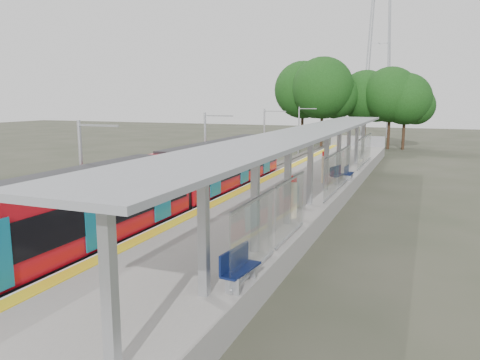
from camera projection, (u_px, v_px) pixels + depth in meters
name	position (u px, v px, depth m)	size (l,w,h in m)	color
ground	(99.00, 350.00, 11.86)	(200.00, 200.00, 0.00)	#474438
trackbed	(236.00, 191.00, 31.77)	(3.00, 70.00, 0.24)	#59544C
platform	(301.00, 190.00, 30.04)	(6.00, 50.00, 1.00)	gray
tactile_strip	(263.00, 180.00, 30.90)	(0.60, 50.00, 0.02)	yellow
end_fence	(357.00, 141.00, 52.65)	(6.00, 0.10, 1.20)	#9EA0A5
train	(167.00, 185.00, 23.26)	(2.74, 27.60, 3.62)	black
canopy	(313.00, 138.00, 25.33)	(3.27, 38.00, 3.66)	#9EA0A5
pylon	(381.00, 19.00, 75.67)	(8.00, 4.00, 38.00)	#9EA0A5
tree_cluster	(349.00, 93.00, 59.59)	(19.89, 10.95, 11.50)	#382316
catenary_masts	(206.00, 150.00, 31.01)	(2.08, 48.16, 5.40)	#9EA0A5
bench_near	(238.00, 266.00, 13.33)	(0.68, 1.66, 1.10)	#0E1A48
bench_mid	(337.00, 174.00, 29.97)	(0.83, 1.59, 1.04)	#0E1A48
bench_far	(348.00, 172.00, 30.91)	(0.43, 1.37, 0.93)	#0E1A48
info_pillar_near	(292.00, 200.00, 20.96)	(0.43, 0.43, 1.91)	beige
info_pillar_far	(325.00, 169.00, 29.69)	(0.45, 0.45, 2.01)	beige
litter_bin	(294.00, 196.00, 23.17)	(0.50, 0.50, 1.02)	#9EA0A5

